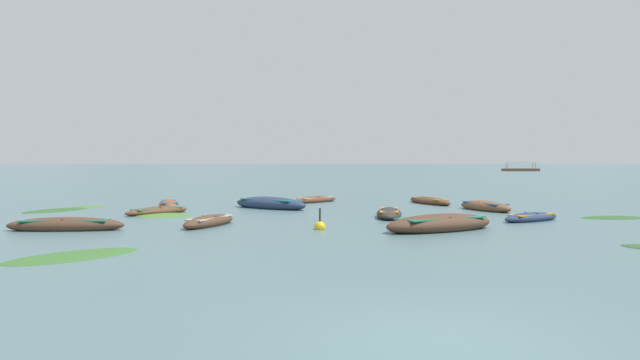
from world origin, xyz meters
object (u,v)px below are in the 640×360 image
rowboat_4 (270,204)px  mooring_buoy (320,227)px  rowboat_3 (440,224)px  rowboat_13 (485,207)px  ferry_0 (520,169)px  rowboat_6 (66,225)px  rowboat_1 (209,221)px  rowboat_9 (315,200)px  rowboat_7 (157,211)px  rowboat_8 (430,201)px  rowboat_2 (169,204)px  rowboat_0 (389,214)px  rowboat_5 (531,217)px

rowboat_4 → mooring_buoy: mooring_buoy is taller
rowboat_3 → rowboat_4: 11.20m
rowboat_13 → ferry_0: size_ratio=0.35×
rowboat_4 → rowboat_6: rowboat_4 is taller
rowboat_6 → mooring_buoy: 8.52m
rowboat_1 → rowboat_9: size_ratio=0.99×
rowboat_6 → ferry_0: 151.41m
rowboat_4 → ferry_0: ferry_0 is taller
rowboat_7 → rowboat_3: bearing=-36.6°
rowboat_8 → rowboat_9: size_ratio=1.25×
rowboat_1 → rowboat_3: (7.73, -2.50, 0.06)m
rowboat_2 → rowboat_8: size_ratio=0.98×
rowboat_13 → rowboat_8: bearing=104.8°
rowboat_0 → rowboat_5: bearing=-23.6°
rowboat_6 → mooring_buoy: mooring_buoy is taller
rowboat_1 → rowboat_6: 4.74m
rowboat_2 → ferry_0: 142.09m
rowboat_0 → rowboat_1: (-7.24, -2.17, -0.00)m
rowboat_13 → ferry_0: bearing=61.5°
rowboat_7 → ferry_0: size_ratio=0.28×
rowboat_1 → rowboat_8: (11.47, 9.30, -0.00)m
rowboat_1 → rowboat_13: 13.54m
rowboat_0 → mooring_buoy: (-3.46, -3.84, -0.06)m
rowboat_8 → mooring_buoy: size_ratio=4.85×
rowboat_3 → rowboat_6: 12.55m
rowboat_2 → rowboat_5: size_ratio=1.29×
rowboat_6 → rowboat_8: size_ratio=0.97×
rowboat_8 → rowboat_5: bearing=-84.8°
rowboat_9 → mooring_buoy: mooring_buoy is taller
rowboat_9 → ferry_0: ferry_0 is taller
rowboat_0 → rowboat_4: bearing=131.4°
rowboat_1 → mooring_buoy: size_ratio=3.83×
mooring_buoy → rowboat_7: bearing=132.9°
rowboat_2 → mooring_buoy: (6.26, -10.73, -0.06)m
rowboat_5 → rowboat_8: 9.39m
rowboat_4 → rowboat_6: 10.92m
rowboat_5 → rowboat_3: bearing=-152.1°
mooring_buoy → rowboat_4: bearing=97.4°
rowboat_1 → rowboat_3: rowboat_3 is taller
rowboat_8 → rowboat_13: bearing=-75.2°
rowboat_1 → rowboat_9: 12.63m
rowboat_2 → ferry_0: (80.86, 116.84, 0.30)m
rowboat_0 → mooring_buoy: size_ratio=4.17×
rowboat_0 → rowboat_6: (-11.93, -2.86, 0.02)m
rowboat_1 → rowboat_3: bearing=-18.0°
rowboat_1 → ferry_0: 148.29m
ferry_0 → rowboat_13: bearing=-118.5°
rowboat_1 → rowboat_13: rowboat_13 is taller
rowboat_1 → rowboat_5: size_ratio=1.03×
ferry_0 → rowboat_4: bearing=-122.6°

